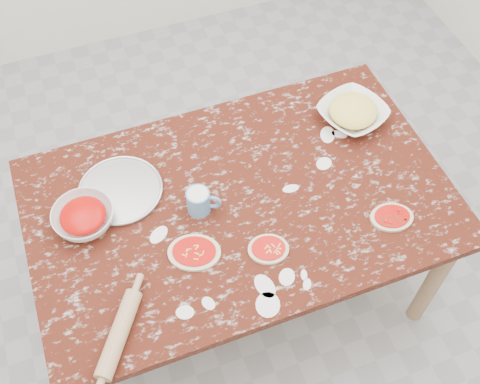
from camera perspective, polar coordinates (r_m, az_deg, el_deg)
The scene contains 10 objects.
ground at distance 2.86m, azimuth -0.00°, elevation -9.28°, with size 4.00×4.00×0.00m, color gray.
worktable at distance 2.27m, azimuth -0.00°, elevation -1.93°, with size 1.60×1.00×0.75m.
pizza_tray at distance 2.27m, azimuth -11.66°, elevation 0.12°, with size 0.32×0.32×0.01m, color #B2B2B7.
sauce_bowl at distance 2.19m, azimuth -15.11°, elevation -2.45°, with size 0.23×0.23×0.07m, color white.
cheese_bowl at distance 2.48m, azimuth 10.99°, elevation 7.56°, with size 0.26×0.26×0.06m, color white.
flour_mug at distance 2.14m, azimuth -4.00°, elevation -0.90°, with size 0.13×0.09×0.10m.
pizza_left at distance 2.08m, azimuth -4.52°, elevation -5.93°, with size 0.23×0.21×0.02m.
pizza_mid at distance 2.08m, azimuth 2.81°, elevation -5.62°, with size 0.18×0.16×0.02m.
pizza_right at distance 2.22m, azimuth 14.69°, elevation -2.41°, with size 0.18×0.15×0.02m.
rolling_pin at distance 1.96m, azimuth -11.81°, elevation -13.48°, with size 0.06×0.06×0.30m, color tan.
Camera 1 is at (-0.44, -1.17, 2.57)m, focal length 43.43 mm.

